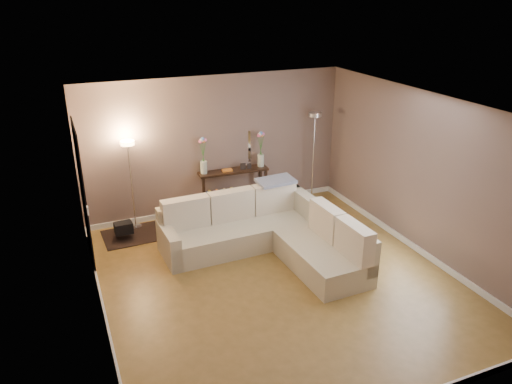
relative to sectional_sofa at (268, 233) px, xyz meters
name	(u,v)px	position (x,y,z in m)	size (l,w,h in m)	color
floor	(277,279)	(-0.22, -0.83, -0.34)	(5.00, 5.50, 0.01)	olive
ceiling	(280,106)	(-0.22, -0.83, 2.27)	(5.00, 5.50, 0.01)	white
wall_back	(216,145)	(-0.22, 1.93, 0.96)	(5.00, 0.02, 2.60)	#77625B
wall_front	(405,308)	(-0.22, -3.59, 0.96)	(5.00, 0.02, 2.60)	#77625B
wall_left	(91,230)	(-2.73, -0.83, 0.96)	(0.02, 5.50, 2.60)	#77625B
wall_right	(423,175)	(2.29, -0.83, 0.96)	(0.02, 5.50, 2.60)	#77625B
baseboard_back	(218,207)	(-0.22, 1.91, -0.29)	(5.00, 0.03, 0.10)	white
baseboard_left	(105,315)	(-2.70, -0.83, -0.29)	(0.03, 5.50, 0.10)	white
baseboard_right	(412,245)	(2.27, -0.83, -0.29)	(0.03, 5.50, 0.10)	white
doorway	(83,195)	(-2.70, 0.87, 0.76)	(0.02, 1.20, 2.20)	black
switch_plate	(88,211)	(-2.70, 0.02, 0.86)	(0.02, 0.08, 0.12)	white
sectional_sofa	(268,233)	(0.00, 0.00, 0.00)	(2.67, 2.51, 0.91)	beige
throw_blanket	(276,181)	(0.44, 0.65, 0.61)	(0.66, 0.38, 0.05)	gray
console_table	(229,188)	(-0.02, 1.80, 0.13)	(1.35, 0.41, 0.82)	black
leaning_mirror	(230,148)	(0.07, 1.96, 0.86)	(0.95, 0.08, 0.74)	black
table_decor	(233,169)	(0.06, 1.75, 0.51)	(0.57, 0.13, 0.13)	orange
flower_vase_left	(203,158)	(-0.50, 1.81, 0.78)	(0.15, 0.13, 0.71)	silver
flower_vase_right	(261,152)	(0.63, 1.77, 0.78)	(0.15, 0.13, 0.71)	silver
floor_lamp_lit	(130,167)	(-1.85, 1.73, 0.81)	(0.24, 0.24, 1.63)	silver
floor_lamp_unlit	(314,139)	(1.71, 1.64, 0.94)	(0.29, 0.29, 1.81)	silver
charcoal_rug	(135,235)	(-1.93, 1.42, -0.33)	(1.06, 0.80, 0.01)	black
black_bag	(124,228)	(-2.11, 1.34, -0.12)	(0.30, 0.21, 0.19)	black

